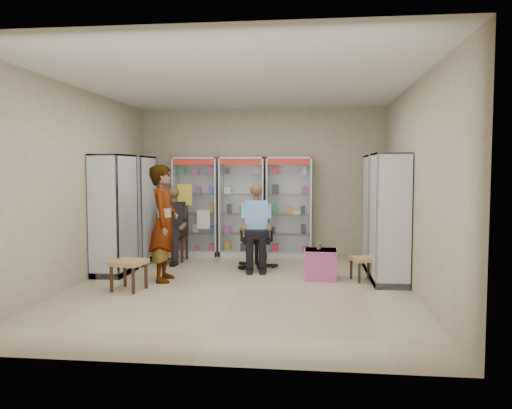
# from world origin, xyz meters

# --- Properties ---
(floor) EXTENTS (6.00, 6.00, 0.00)m
(floor) POSITION_xyz_m (0.00, 0.00, 0.00)
(floor) COLOR tan
(floor) RESTS_ON ground
(room_shell) EXTENTS (5.02, 6.02, 3.01)m
(room_shell) POSITION_xyz_m (0.00, 0.00, 1.97)
(room_shell) COLOR tan
(room_shell) RESTS_ON ground
(cabinet_back_left) EXTENTS (0.90, 0.50, 2.00)m
(cabinet_back_left) POSITION_xyz_m (-1.30, 2.73, 1.00)
(cabinet_back_left) COLOR #A1A2A8
(cabinet_back_left) RESTS_ON floor
(cabinet_back_mid) EXTENTS (0.90, 0.50, 2.00)m
(cabinet_back_mid) POSITION_xyz_m (-0.35, 2.73, 1.00)
(cabinet_back_mid) COLOR silver
(cabinet_back_mid) RESTS_ON floor
(cabinet_back_right) EXTENTS (0.90, 0.50, 2.00)m
(cabinet_back_right) POSITION_xyz_m (0.60, 2.73, 1.00)
(cabinet_back_right) COLOR silver
(cabinet_back_right) RESTS_ON floor
(cabinet_right_far) EXTENTS (0.90, 0.50, 2.00)m
(cabinet_right_far) POSITION_xyz_m (2.23, 1.60, 1.00)
(cabinet_right_far) COLOR #BABDC2
(cabinet_right_far) RESTS_ON floor
(cabinet_right_near) EXTENTS (0.90, 0.50, 2.00)m
(cabinet_right_near) POSITION_xyz_m (2.23, 0.50, 1.00)
(cabinet_right_near) COLOR #B3B5BA
(cabinet_right_near) RESTS_ON floor
(cabinet_left_far) EXTENTS (0.90, 0.50, 2.00)m
(cabinet_left_far) POSITION_xyz_m (-2.23, 1.80, 1.00)
(cabinet_left_far) COLOR #B5B7BC
(cabinet_left_far) RESTS_ON floor
(cabinet_left_near) EXTENTS (0.90, 0.50, 2.00)m
(cabinet_left_near) POSITION_xyz_m (-2.23, 0.70, 1.00)
(cabinet_left_near) COLOR #A8ABAF
(cabinet_left_near) RESTS_ON floor
(wooden_chair) EXTENTS (0.42, 0.42, 0.94)m
(wooden_chair) POSITION_xyz_m (-1.55, 2.00, 0.47)
(wooden_chair) COLOR black
(wooden_chair) RESTS_ON floor
(seated_customer) EXTENTS (0.44, 0.60, 1.34)m
(seated_customer) POSITION_xyz_m (-1.55, 1.95, 0.67)
(seated_customer) COLOR black
(seated_customer) RESTS_ON floor
(office_chair) EXTENTS (0.66, 0.66, 1.10)m
(office_chair) POSITION_xyz_m (0.08, 1.48, 0.55)
(office_chair) COLOR black
(office_chair) RESTS_ON floor
(seated_shopkeeper) EXTENTS (0.53, 0.69, 1.40)m
(seated_shopkeeper) POSITION_xyz_m (0.08, 1.43, 0.70)
(seated_shopkeeper) COLOR #6285C3
(seated_shopkeeper) RESTS_ON floor
(pink_trunk) EXTENTS (0.50, 0.48, 0.47)m
(pink_trunk) POSITION_xyz_m (1.20, 0.71, 0.24)
(pink_trunk) COLOR #BF4C8A
(pink_trunk) RESTS_ON floor
(tea_glass) EXTENTS (0.07, 0.07, 0.11)m
(tea_glass) POSITION_xyz_m (1.17, 0.75, 0.53)
(tea_glass) COLOR #5F2908
(tea_glass) RESTS_ON pink_trunk
(woven_stool_a) EXTENTS (0.48, 0.48, 0.38)m
(woven_stool_a) POSITION_xyz_m (1.88, 0.64, 0.19)
(woven_stool_a) COLOR #AC7C48
(woven_stool_a) RESTS_ON floor
(woven_stool_b) EXTENTS (0.52, 0.52, 0.44)m
(woven_stool_b) POSITION_xyz_m (-1.58, -0.37, 0.22)
(woven_stool_b) COLOR #A67A46
(woven_stool_b) RESTS_ON floor
(standing_man) EXTENTS (0.50, 0.71, 1.83)m
(standing_man) POSITION_xyz_m (-1.25, 0.30, 0.91)
(standing_man) COLOR gray
(standing_man) RESTS_ON floor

